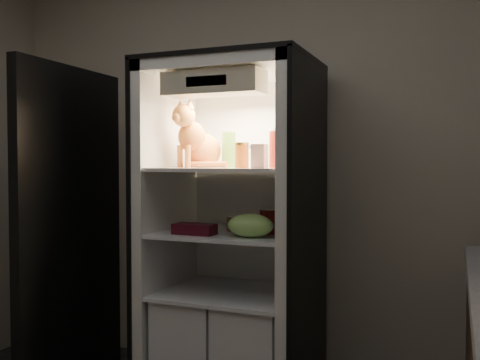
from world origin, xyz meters
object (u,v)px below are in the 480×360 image
object	(u,v)px
cream_carton	(260,156)
soda_can_b	(277,220)
parmesan_shaker	(229,150)
soda_can_a	(265,220)
pepper_jar	(281,148)
refrigerator	(234,256)
tabby_cat	(197,142)
salsa_jar	(242,155)
mayo_tub	(257,156)
berry_box_left	(186,228)
berry_box_right	(204,230)
grape_bag	(250,225)
soda_can_c	(270,222)
condiment_jar	(232,223)

from	to	relation	value
cream_carton	soda_can_b	bearing A→B (deg)	83.49
parmesan_shaker	soda_can_a	world-z (taller)	parmesan_shaker
pepper_jar	cream_carton	size ratio (longest dim) A/B	1.74
refrigerator	tabby_cat	xyz separation A→B (m)	(-0.20, -0.05, 0.64)
refrigerator	salsa_jar	bearing A→B (deg)	-51.91
tabby_cat	salsa_jar	world-z (taller)	tabby_cat
mayo_tub	berry_box_left	bearing A→B (deg)	-133.06
refrigerator	berry_box_right	world-z (taller)	refrigerator
grape_bag	berry_box_right	xyz separation A→B (m)	(-0.25, -0.02, -0.03)
soda_can_b	grape_bag	size ratio (longest dim) A/B	0.56
cream_carton	soda_can_c	xyz separation A→B (m)	(0.01, 0.12, -0.34)
soda_can_a	grape_bag	world-z (taller)	same
salsa_jar	soda_can_a	bearing A→B (deg)	62.97
condiment_jar	grape_bag	bearing A→B (deg)	-46.54
soda_can_c	grape_bag	world-z (taller)	soda_can_c
tabby_cat	salsa_jar	distance (m)	0.31
salsa_jar	soda_can_b	distance (m)	0.40
mayo_tub	salsa_jar	size ratio (longest dim) A/B	0.93
cream_carton	berry_box_left	size ratio (longest dim) A/B	1.07
pepper_jar	soda_can_c	size ratio (longest dim) A/B	1.60
soda_can_c	grape_bag	size ratio (longest dim) A/B	0.55
berry_box_right	soda_can_c	bearing A→B (deg)	28.19
pepper_jar	soda_can_a	xyz separation A→B (m)	(-0.10, 0.04, -0.40)
parmesan_shaker	soda_can_b	bearing A→B (deg)	-1.81
pepper_jar	berry_box_left	world-z (taller)	pepper_jar
parmesan_shaker	condiment_jar	size ratio (longest dim) A/B	2.26
salsa_jar	berry_box_left	bearing A→B (deg)	-155.52
refrigerator	berry_box_right	xyz separation A→B (m)	(-0.07, -0.25, 0.18)
cream_carton	berry_box_left	xyz separation A→B (m)	(-0.40, -0.03, -0.38)
salsa_jar	soda_can_b	xyz separation A→B (m)	(0.16, 0.12, -0.35)
soda_can_a	berry_box_left	world-z (taller)	soda_can_a
pepper_jar	berry_box_right	distance (m)	0.60
soda_can_a	soda_can_b	distance (m)	0.09
parmesan_shaker	berry_box_right	distance (m)	0.50
tabby_cat	grape_bag	size ratio (longest dim) A/B	1.59
tabby_cat	soda_can_b	xyz separation A→B (m)	(0.45, 0.06, -0.42)
berry_box_right	cream_carton	bearing A→B (deg)	7.82
mayo_tub	condiment_jar	bearing A→B (deg)	-132.47
cream_carton	grape_bag	size ratio (longest dim) A/B	0.51
salsa_jar	soda_can_b	size ratio (longest dim) A/B	1.01
soda_can_b	soda_can_c	bearing A→B (deg)	-97.61
berry_box_right	berry_box_left	bearing A→B (deg)	176.40
soda_can_a	grape_bag	xyz separation A→B (m)	(0.01, -0.27, -0.00)
soda_can_a	soda_can_c	world-z (taller)	soda_can_c
refrigerator	tabby_cat	world-z (taller)	refrigerator
mayo_tub	soda_can_b	distance (m)	0.38
tabby_cat	soda_can_b	size ratio (longest dim) A/B	2.86
mayo_tub	soda_can_b	bearing A→B (deg)	-25.43
salsa_jar	mayo_tub	bearing A→B (deg)	84.85
soda_can_c	condiment_jar	size ratio (longest dim) A/B	1.50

